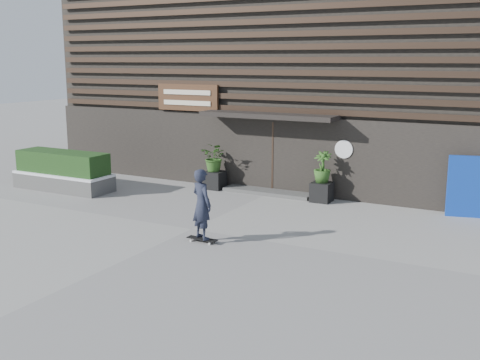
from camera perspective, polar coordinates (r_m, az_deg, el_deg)
The scene contains 11 objects.
ground at distance 15.11m, azimuth -4.76°, elevation -4.81°, with size 80.00×80.00×0.00m, color #97958F.
entrance_step at distance 18.99m, azimuth 2.80°, elevation -1.16°, with size 3.00×0.80×0.12m, color #474744.
planter_pot_left at distance 19.64m, azimuth -2.45°, elevation -0.00°, with size 0.60×0.60×0.60m, color black.
bamboo_left at distance 19.50m, azimuth -2.47°, elevation 2.24°, with size 0.86×0.75×0.96m, color #2D591E.
planter_pot_right at distance 18.04m, azimuth 7.99°, elevation -1.17°, with size 0.60×0.60×0.60m, color black.
bamboo_right at distance 17.88m, azimuth 8.06°, elevation 1.27°, with size 0.54×0.54×0.96m, color #2D591E.
raised_bed at distance 20.44m, azimuth -16.85°, elevation -0.18°, with size 3.50×1.20×0.50m, color #494947.
snow_layer at distance 20.38m, azimuth -16.90°, elevation 0.61°, with size 3.50×1.20×0.08m, color white.
hedge at distance 20.31m, azimuth -16.96°, elevation 1.69°, with size 3.30×1.00×0.70m, color #193814.
building at distance 23.47m, azimuth 8.65°, elevation 10.86°, with size 18.00×11.00×8.00m.
skateboarder at distance 13.79m, azimuth -3.76°, elevation -2.39°, with size 0.78×0.62×1.78m.
Camera 1 is at (7.93, -12.12, 4.29)m, focal length 43.65 mm.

